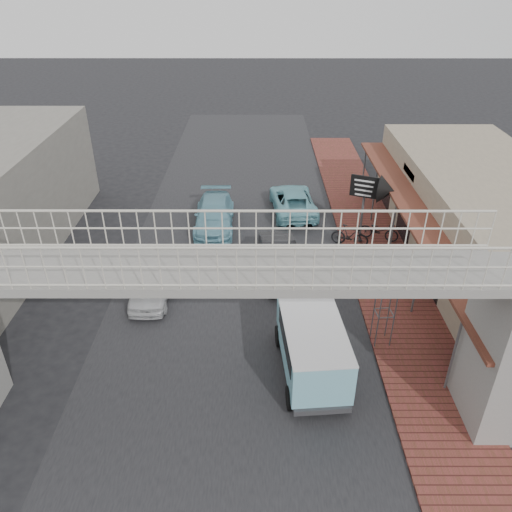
{
  "coord_description": "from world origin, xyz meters",
  "views": [
    {
      "loc": [
        0.9,
        -14.55,
        11.83
      ],
      "look_at": [
        0.86,
        2.35,
        1.8
      ],
      "focal_mm": 35.0,
      "sensor_mm": 36.0,
      "label": 1
    }
  ],
  "objects_px": {
    "dark_sedan": "(279,259)",
    "angkot_curb": "(293,201)",
    "white_hatchback": "(152,283)",
    "street_clock": "(389,283)",
    "motorcycle_far": "(350,235)",
    "angkot_far": "(214,215)",
    "angkot_van": "(312,343)",
    "motorcycle_near": "(379,230)",
    "arrow_sign": "(384,191)"
  },
  "relations": [
    {
      "from": "angkot_curb",
      "to": "motorcycle_far",
      "type": "relative_size",
      "value": 2.66
    },
    {
      "from": "street_clock",
      "to": "arrow_sign",
      "type": "xyz_separation_m",
      "value": [
        1.32,
        6.99,
        0.32
      ]
    },
    {
      "from": "motorcycle_far",
      "to": "arrow_sign",
      "type": "height_order",
      "value": "arrow_sign"
    },
    {
      "from": "angkot_van",
      "to": "motorcycle_near",
      "type": "bearing_deg",
      "value": 60.94
    },
    {
      "from": "white_hatchback",
      "to": "angkot_far",
      "type": "relative_size",
      "value": 0.78
    },
    {
      "from": "arrow_sign",
      "to": "dark_sedan",
      "type": "bearing_deg",
      "value": -131.87
    },
    {
      "from": "angkot_curb",
      "to": "angkot_van",
      "type": "bearing_deg",
      "value": 84.16
    },
    {
      "from": "dark_sedan",
      "to": "arrow_sign",
      "type": "xyz_separation_m",
      "value": [
        4.75,
        2.3,
        2.22
      ]
    },
    {
      "from": "dark_sedan",
      "to": "angkot_curb",
      "type": "relative_size",
      "value": 0.89
    },
    {
      "from": "angkot_far",
      "to": "angkot_van",
      "type": "bearing_deg",
      "value": -70.94
    },
    {
      "from": "dark_sedan",
      "to": "motorcycle_far",
      "type": "bearing_deg",
      "value": 28.26
    },
    {
      "from": "angkot_curb",
      "to": "street_clock",
      "type": "bearing_deg",
      "value": 97.67
    },
    {
      "from": "angkot_far",
      "to": "motorcycle_near",
      "type": "distance_m",
      "value": 8.21
    },
    {
      "from": "white_hatchback",
      "to": "street_clock",
      "type": "height_order",
      "value": "street_clock"
    },
    {
      "from": "white_hatchback",
      "to": "dark_sedan",
      "type": "height_order",
      "value": "dark_sedan"
    },
    {
      "from": "white_hatchback",
      "to": "angkot_curb",
      "type": "bearing_deg",
      "value": 51.7
    },
    {
      "from": "dark_sedan",
      "to": "angkot_curb",
      "type": "distance_m",
      "value": 6.28
    },
    {
      "from": "angkot_curb",
      "to": "arrow_sign",
      "type": "xyz_separation_m",
      "value": [
        3.78,
        -3.91,
        2.26
      ]
    },
    {
      "from": "angkot_far",
      "to": "motorcycle_far",
      "type": "xyz_separation_m",
      "value": [
        6.57,
        -2.09,
        -0.05
      ]
    },
    {
      "from": "motorcycle_near",
      "to": "motorcycle_far",
      "type": "xyz_separation_m",
      "value": [
        -1.51,
        -0.6,
        0.03
      ]
    },
    {
      "from": "angkot_curb",
      "to": "angkot_far",
      "type": "bearing_deg",
      "value": 19.0
    },
    {
      "from": "angkot_far",
      "to": "motorcycle_far",
      "type": "distance_m",
      "value": 6.9
    },
    {
      "from": "arrow_sign",
      "to": "white_hatchback",
      "type": "bearing_deg",
      "value": -135.36
    },
    {
      "from": "white_hatchback",
      "to": "arrow_sign",
      "type": "xyz_separation_m",
      "value": [
        9.97,
        4.09,
        2.29
      ]
    },
    {
      "from": "street_clock",
      "to": "motorcycle_far",
      "type": "bearing_deg",
      "value": 84.89
    },
    {
      "from": "angkot_curb",
      "to": "dark_sedan",
      "type": "bearing_deg",
      "value": 76.09
    },
    {
      "from": "white_hatchback",
      "to": "angkot_van",
      "type": "xyz_separation_m",
      "value": [
        6.01,
        -4.45,
        0.68
      ]
    },
    {
      "from": "motorcycle_far",
      "to": "arrow_sign",
      "type": "bearing_deg",
      "value": -70.58
    },
    {
      "from": "angkot_far",
      "to": "street_clock",
      "type": "bearing_deg",
      "value": -55.35
    },
    {
      "from": "angkot_curb",
      "to": "street_clock",
      "type": "relative_size",
      "value": 1.56
    },
    {
      "from": "white_hatchback",
      "to": "motorcycle_far",
      "type": "distance_m",
      "value": 9.56
    },
    {
      "from": "dark_sedan",
      "to": "angkot_far",
      "type": "bearing_deg",
      "value": 120.39
    },
    {
      "from": "dark_sedan",
      "to": "angkot_curb",
      "type": "height_order",
      "value": "dark_sedan"
    },
    {
      "from": "dark_sedan",
      "to": "motorcycle_near",
      "type": "distance_m",
      "value": 5.71
    },
    {
      "from": "angkot_curb",
      "to": "angkot_van",
      "type": "distance_m",
      "value": 12.47
    },
    {
      "from": "angkot_van",
      "to": "arrow_sign",
      "type": "relative_size",
      "value": 1.24
    },
    {
      "from": "angkot_far",
      "to": "arrow_sign",
      "type": "bearing_deg",
      "value": -16.01
    },
    {
      "from": "angkot_van",
      "to": "motorcycle_near",
      "type": "relative_size",
      "value": 2.29
    },
    {
      "from": "white_hatchback",
      "to": "dark_sedan",
      "type": "xyz_separation_m",
      "value": [
        5.22,
        1.8,
        0.07
      ]
    },
    {
      "from": "dark_sedan",
      "to": "angkot_van",
      "type": "relative_size",
      "value": 0.97
    },
    {
      "from": "motorcycle_far",
      "to": "street_clock",
      "type": "bearing_deg",
      "value": -161.42
    },
    {
      "from": "white_hatchback",
      "to": "angkot_far",
      "type": "xyz_separation_m",
      "value": [
        2.07,
        6.16,
        0.06
      ]
    },
    {
      "from": "white_hatchback",
      "to": "angkot_far",
      "type": "height_order",
      "value": "angkot_far"
    },
    {
      "from": "arrow_sign",
      "to": "street_clock",
      "type": "bearing_deg",
      "value": -78.41
    },
    {
      "from": "dark_sedan",
      "to": "arrow_sign",
      "type": "distance_m",
      "value": 5.73
    },
    {
      "from": "arrow_sign",
      "to": "angkot_van",
      "type": "bearing_deg",
      "value": -92.52
    },
    {
      "from": "dark_sedan",
      "to": "angkot_curb",
      "type": "bearing_deg",
      "value": 75.77
    },
    {
      "from": "angkot_van",
      "to": "motorcycle_near",
      "type": "distance_m",
      "value": 10.04
    },
    {
      "from": "white_hatchback",
      "to": "motorcycle_far",
      "type": "xyz_separation_m",
      "value": [
        8.64,
        4.07,
        0.01
      ]
    },
    {
      "from": "white_hatchback",
      "to": "angkot_curb",
      "type": "xyz_separation_m",
      "value": [
        6.19,
        8.0,
        0.03
      ]
    }
  ]
}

